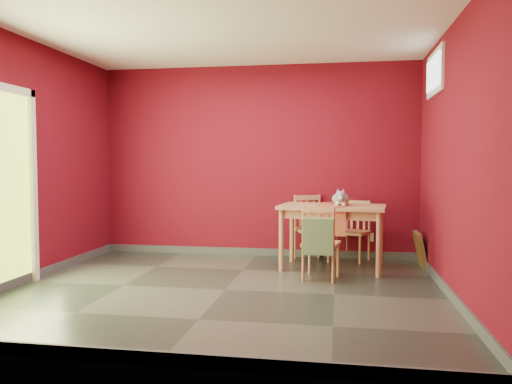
% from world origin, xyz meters
% --- Properties ---
extents(ground, '(4.50, 4.50, 0.00)m').
position_xyz_m(ground, '(0.00, 0.00, 0.00)').
color(ground, '#2D342D').
rests_on(ground, ground).
extents(room_shell, '(4.50, 4.50, 4.50)m').
position_xyz_m(room_shell, '(0.00, 0.00, 0.05)').
color(room_shell, '#5D0916').
rests_on(room_shell, ground).
extents(doorway, '(0.06, 1.01, 2.13)m').
position_xyz_m(doorway, '(-2.23, -0.40, 1.12)').
color(doorway, '#B7D838').
rests_on(doorway, ground).
extents(window, '(0.05, 0.90, 0.50)m').
position_xyz_m(window, '(2.23, 1.00, 2.35)').
color(window, white).
rests_on(window, room_shell).
extents(outlet_plate, '(0.08, 0.02, 0.12)m').
position_xyz_m(outlet_plate, '(1.60, 1.99, 0.30)').
color(outlet_plate, silver).
rests_on(outlet_plate, room_shell).
extents(dining_table, '(1.36, 0.89, 0.80)m').
position_xyz_m(dining_table, '(1.08, 1.23, 0.70)').
color(dining_table, '#B77C55').
rests_on(dining_table, ground).
extents(table_runner, '(0.40, 0.72, 0.35)m').
position_xyz_m(table_runner, '(1.08, 1.11, 0.75)').
color(table_runner, '#A04829').
rests_on(table_runner, dining_table).
extents(chair_far_left, '(0.54, 0.54, 0.88)m').
position_xyz_m(chair_far_left, '(0.78, 1.76, 0.45)').
color(chair_far_left, '#B77C55').
rests_on(chair_far_left, ground).
extents(chair_far_right, '(0.50, 0.50, 0.81)m').
position_xyz_m(chair_far_right, '(1.37, 1.83, 0.42)').
color(chair_far_right, '#B77C55').
rests_on(chair_far_right, ground).
extents(chair_near, '(0.45, 0.45, 0.84)m').
position_xyz_m(chair_near, '(0.96, 0.63, 0.43)').
color(chair_near, '#B77C55').
rests_on(chair_near, ground).
extents(tote_bag, '(0.34, 0.20, 0.47)m').
position_xyz_m(tote_bag, '(0.94, 0.42, 0.53)').
color(tote_bag, '#618556').
rests_on(tote_bag, chair_near).
extents(cat, '(0.31, 0.47, 0.22)m').
position_xyz_m(cat, '(1.18, 1.22, 0.91)').
color(cat, slate).
rests_on(cat, table_runner).
extents(picture_frame, '(0.15, 0.44, 0.44)m').
position_xyz_m(picture_frame, '(2.19, 1.56, 0.22)').
color(picture_frame, brown).
rests_on(picture_frame, ground).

